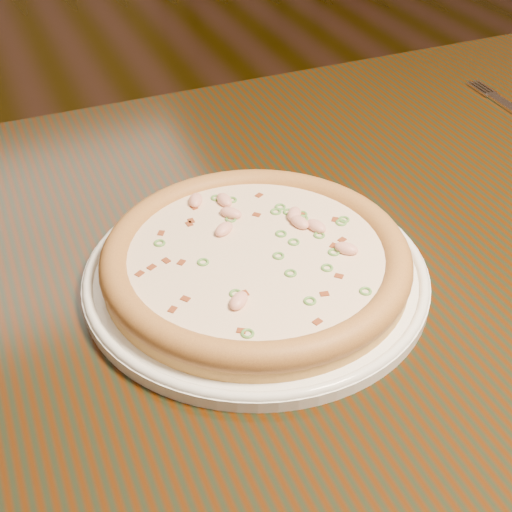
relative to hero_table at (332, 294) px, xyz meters
name	(u,v)px	position (x,y,z in m)	size (l,w,h in m)	color
ground	(158,282)	(-0.01, 0.88, -0.65)	(9.00, 9.00, 0.00)	black
hero_table	(332,294)	(0.00, 0.00, 0.00)	(1.20, 0.80, 0.75)	black
plate	(256,273)	(-0.12, -0.05, 0.11)	(0.34, 0.34, 0.02)	white
pizza	(256,258)	(-0.12, -0.05, 0.13)	(0.30, 0.30, 0.03)	#C78F42
fork	(510,107)	(0.36, 0.16, 0.10)	(0.02, 0.18, 0.00)	silver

